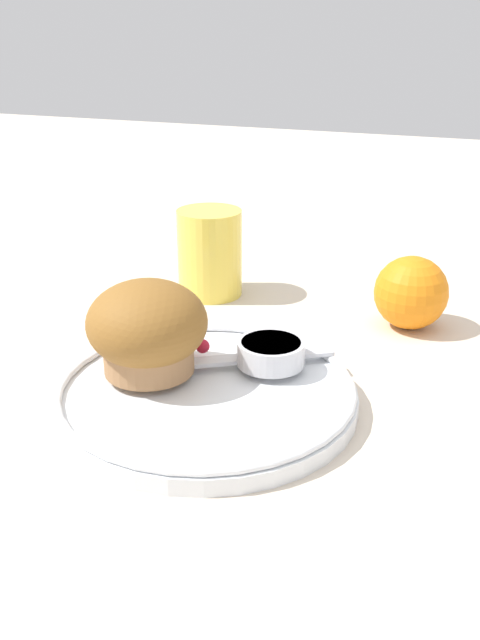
# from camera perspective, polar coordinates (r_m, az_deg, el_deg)

# --- Properties ---
(ground_plane) EXTENTS (3.00, 3.00, 0.00)m
(ground_plane) POSITION_cam_1_polar(r_m,az_deg,el_deg) (0.58, -4.08, -7.04)
(ground_plane) COLOR beige
(plate) EXTENTS (0.24, 0.24, 0.02)m
(plate) POSITION_cam_1_polar(r_m,az_deg,el_deg) (0.58, -2.68, -5.97)
(plate) COLOR white
(plate) RESTS_ON ground_plane
(muffin) EXTENTS (0.10, 0.10, 0.08)m
(muffin) POSITION_cam_1_polar(r_m,az_deg,el_deg) (0.59, -7.41, -0.73)
(muffin) COLOR #9E7047
(muffin) RESTS_ON plate
(cream_ramekin) EXTENTS (0.06, 0.06, 0.02)m
(cream_ramekin) POSITION_cam_1_polar(r_m,az_deg,el_deg) (0.60, 2.49, -2.54)
(cream_ramekin) COLOR silver
(cream_ramekin) RESTS_ON plate
(berry_pair) EXTENTS (0.02, 0.01, 0.01)m
(berry_pair) POSITION_cam_1_polar(r_m,az_deg,el_deg) (0.63, -3.51, -2.02)
(berry_pair) COLOR #B7192D
(berry_pair) RESTS_ON plate
(butter_knife) EXTENTS (0.14, 0.10, 0.00)m
(butter_knife) POSITION_cam_1_polar(r_m,az_deg,el_deg) (0.61, 0.36, -3.10)
(butter_knife) COLOR silver
(butter_knife) RESTS_ON plate
(orange_fruit) EXTENTS (0.07, 0.07, 0.07)m
(orange_fruit) POSITION_cam_1_polar(r_m,az_deg,el_deg) (0.74, 13.52, 2.14)
(orange_fruit) COLOR orange
(orange_fruit) RESTS_ON ground_plane
(juice_glass) EXTENTS (0.07, 0.07, 0.10)m
(juice_glass) POSITION_cam_1_polar(r_m,az_deg,el_deg) (0.80, -2.44, 5.39)
(juice_glass) COLOR #EAD14C
(juice_glass) RESTS_ON ground_plane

